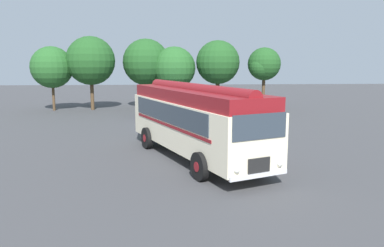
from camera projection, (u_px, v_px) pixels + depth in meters
The scene contains 11 objects.
ground_plane at pixel (213, 156), 17.87m from camera, with size 120.00×120.00×0.00m, color #3D3D3F.
vintage_bus at pixel (194, 118), 17.14m from camera, with size 6.06×10.27×3.49m.
car_near_left at pixel (152, 106), 31.09m from camera, with size 2.07×4.26×1.66m.
car_mid_left at pixel (187, 106), 31.19m from camera, with size 2.32×4.37×1.66m.
tree_far_left at pixel (51, 68), 34.46m from camera, with size 3.83×3.83×5.93m.
tree_left_of_centre at pixel (91, 61), 34.79m from camera, with size 4.53×4.53×6.87m.
tree_centre at pixel (145, 62), 36.37m from camera, with size 4.51×4.51×6.73m.
tree_right_of_centre at pixel (175, 67), 35.93m from camera, with size 4.06×4.06×5.96m.
tree_far_right at pixel (218, 62), 35.91m from camera, with size 4.18×4.18×6.55m.
tree_extra_right at pixel (263, 65), 35.40m from camera, with size 3.11×3.11×5.86m.
traffic_cone at pixel (275, 161), 15.88m from camera, with size 0.36×0.36×0.55m, color orange.
Camera 1 is at (-2.21, -17.28, 4.39)m, focal length 35.00 mm.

